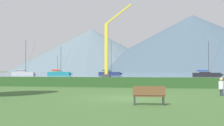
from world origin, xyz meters
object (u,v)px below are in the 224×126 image
object	(u,v)px
dock_crane	(107,53)
sailboat_slip_4	(59,73)
sailboat_slip_0	(56,74)
park_bench_near_path	(149,95)
sailboat_slip_5	(110,73)
person_seated_viewer	(221,86)
sailboat_slip_7	(207,74)
sailboat_slip_8	(24,73)

from	to	relation	value
dock_crane	sailboat_slip_4	bearing A→B (deg)	132.04
sailboat_slip_0	park_bench_near_path	distance (m)	99.30
sailboat_slip_5	person_seated_viewer	world-z (taller)	sailboat_slip_5
park_bench_near_path	person_seated_viewer	xyz separation A→B (m)	(4.68, 6.00, 0.16)
sailboat_slip_0	sailboat_slip_5	xyz separation A→B (m)	(22.89, -5.23, 0.22)
sailboat_slip_0	person_seated_viewer	xyz separation A→B (m)	(45.54, -84.52, 0.13)
sailboat_slip_7	person_seated_viewer	xyz separation A→B (m)	(-8.58, -59.16, -0.01)
sailboat_slip_8	park_bench_near_path	size ratio (longest dim) A/B	8.00
sailboat_slip_8	sailboat_slip_7	bearing A→B (deg)	-19.86
sailboat_slip_5	sailboat_slip_0	bearing A→B (deg)	157.41
sailboat_slip_0	sailboat_slip_5	distance (m)	23.48
sailboat_slip_7	sailboat_slip_8	bearing A→B (deg)	167.76
dock_crane	person_seated_viewer	bearing A→B (deg)	-70.30
sailboat_slip_4	park_bench_near_path	world-z (taller)	sailboat_slip_4
sailboat_slip_5	sailboat_slip_7	size ratio (longest dim) A/B	1.28
sailboat_slip_4	person_seated_viewer	xyz separation A→B (m)	(40.43, -74.51, -0.07)
sailboat_slip_7	park_bench_near_path	distance (m)	66.50
dock_crane	sailboat_slip_7	bearing A→B (deg)	20.78
sailboat_slip_5	sailboat_slip_8	world-z (taller)	sailboat_slip_8
sailboat_slip_7	park_bench_near_path	xyz separation A→B (m)	(-13.26, -65.16, -0.16)
sailboat_slip_5	sailboat_slip_8	size ratio (longest dim) A/B	0.98
sailboat_slip_4	person_seated_viewer	bearing A→B (deg)	-70.41
sailboat_slip_0	dock_crane	world-z (taller)	dock_crane
sailboat_slip_4	sailboat_slip_5	size ratio (longest dim) A/B	0.81
sailboat_slip_7	sailboat_slip_8	distance (m)	62.50
sailboat_slip_4	person_seated_viewer	distance (m)	84.77
sailboat_slip_5	dock_crane	distance (m)	30.99
sailboat_slip_7	dock_crane	size ratio (longest dim) A/B	0.53
sailboat_slip_8	park_bench_near_path	bearing A→B (deg)	-66.73
sailboat_slip_7	dock_crane	distance (m)	28.59
sailboat_slip_7	sailboat_slip_4	bearing A→B (deg)	161.70
sailboat_slip_0	person_seated_viewer	world-z (taller)	sailboat_slip_0
sailboat_slip_4	sailboat_slip_5	distance (m)	18.42
park_bench_near_path	dock_crane	xyz separation A→B (m)	(-12.94, 55.22, 5.81)
sailboat_slip_4	dock_crane	size ratio (longest dim) A/B	0.55
sailboat_slip_4	sailboat_slip_5	world-z (taller)	sailboat_slip_5
sailboat_slip_0	sailboat_slip_4	bearing A→B (deg)	-69.09
sailboat_slip_0	park_bench_near_path	size ratio (longest dim) A/B	4.79
sailboat_slip_0	sailboat_slip_8	xyz separation A→B (m)	(-7.16, -13.08, 0.22)
sailboat_slip_4	dock_crane	xyz separation A→B (m)	(22.80, -25.29, 5.59)
sailboat_slip_5	dock_crane	size ratio (longest dim) A/B	0.67
sailboat_slip_8	sailboat_slip_0	bearing A→B (deg)	52.75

